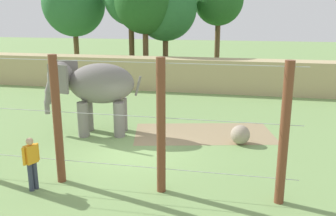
{
  "coord_description": "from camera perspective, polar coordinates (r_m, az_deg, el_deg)",
  "views": [
    {
      "loc": [
        3.99,
        -12.71,
        5.26
      ],
      "look_at": [
        0.95,
        1.83,
        1.4
      ],
      "focal_mm": 39.49,
      "sensor_mm": 36.0,
      "label": 1
    }
  ],
  "objects": [
    {
      "name": "ground_plane",
      "position": [
        14.33,
        -5.27,
        -7.04
      ],
      "size": [
        120.0,
        120.0,
        0.0
      ],
      "primitive_type": "plane",
      "color": "#759956"
    },
    {
      "name": "dirt_patch",
      "position": [
        16.65,
        5.53,
        -3.91
      ],
      "size": [
        6.64,
        4.36,
        0.01
      ],
      "primitive_type": "cube",
      "rotation": [
        0.0,
        0.0,
        0.22
      ],
      "color": "#937F5B",
      "rests_on": "ground"
    },
    {
      "name": "embankment_wall",
      "position": [
        25.63,
        2.69,
        5.22
      ],
      "size": [
        36.0,
        1.8,
        2.21
      ],
      "primitive_type": "cube",
      "color": "tan",
      "rests_on": "ground"
    },
    {
      "name": "elephant",
      "position": [
        16.38,
        -11.34,
        3.25
      ],
      "size": [
        4.29,
        2.14,
        3.21
      ],
      "color": "gray",
      "rests_on": "ground"
    },
    {
      "name": "enrichment_ball",
      "position": [
        15.46,
        11.09,
        -4.06
      ],
      "size": [
        0.79,
        0.79,
        0.79
      ],
      "primitive_type": "sphere",
      "color": "gray",
      "rests_on": "ground"
    },
    {
      "name": "cable_fence",
      "position": [
        11.2,
        -9.45,
        -2.38
      ],
      "size": [
        11.27,
        0.27,
        4.06
      ],
      "color": "brown",
      "rests_on": "ground"
    },
    {
      "name": "zookeeper",
      "position": [
        11.91,
        -20.32,
        -7.74
      ],
      "size": [
        0.34,
        0.59,
        1.67
      ],
      "color": "#33384C",
      "rests_on": "ground"
    },
    {
      "name": "tree_far_left",
      "position": [
        33.24,
        -14.35,
        15.35
      ],
      "size": [
        5.25,
        5.25,
        8.74
      ],
      "color": "brown",
      "rests_on": "ground"
    },
    {
      "name": "tree_left_of_centre",
      "position": [
        29.17,
        -3.57,
        16.03
      ],
      "size": [
        4.64,
        4.64,
        8.48
      ],
      "color": "brown",
      "rests_on": "ground"
    },
    {
      "name": "tree_right_of_centre",
      "position": [
        32.15,
        7.83,
        16.22
      ],
      "size": [
        4.11,
        4.11,
        8.46
      ],
      "color": "brown",
      "rests_on": "ground"
    },
    {
      "name": "tree_far_right",
      "position": [
        30.09,
        -0.4,
        15.21
      ],
      "size": [
        4.95,
        4.95,
        8.22
      ],
      "color": "brown",
      "rests_on": "ground"
    }
  ]
}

